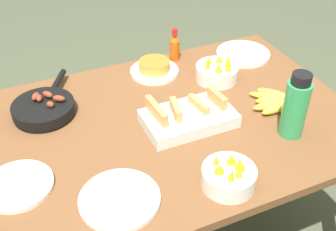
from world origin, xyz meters
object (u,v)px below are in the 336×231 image
melon_tray (188,117)px  water_bottle (295,106)px  banana_bunch (276,101)px  empty_plate_far_left (18,186)px  empty_plate_near_front (243,54)px  hot_sauce_bottle (175,46)px  fruit_bowl_mango (217,72)px  frittata_plate_center (154,68)px  empty_plate_far_right (120,199)px  fruit_bowl_citrus (229,176)px  skillet (44,108)px

melon_tray → water_bottle: 0.38m
banana_bunch → water_bottle: 0.20m
banana_bunch → empty_plate_far_left: size_ratio=0.90×
empty_plate_near_front → hot_sauce_bottle: 0.33m
banana_bunch → fruit_bowl_mango: bearing=114.3°
frittata_plate_center → empty_plate_far_right: 0.75m
banana_bunch → water_bottle: (-0.05, -0.16, 0.10)m
fruit_bowl_citrus → melon_tray: bearing=86.3°
skillet → frittata_plate_center: skillet is taller
fruit_bowl_mango → water_bottle: size_ratio=0.73×
fruit_bowl_mango → skillet: bearing=176.3°
frittata_plate_center → empty_plate_near_front: frittata_plate_center is taller
fruit_bowl_citrus → water_bottle: size_ratio=0.69×
empty_plate_far_left → water_bottle: bearing=-7.5°
skillet → empty_plate_far_left: size_ratio=1.60×
empty_plate_far_right → hot_sauce_bottle: (0.51, 0.72, 0.06)m
fruit_bowl_mango → fruit_bowl_citrus: 0.62m
skillet → fruit_bowl_mango: fruit_bowl_mango is taller
banana_bunch → empty_plate_near_front: (0.10, 0.40, -0.01)m
melon_tray → empty_plate_far_right: size_ratio=1.35×
hot_sauce_bottle → fruit_bowl_citrus: bearing=-102.6°
empty_plate_far_left → frittata_plate_center: bearing=35.3°
fruit_bowl_mango → hot_sauce_bottle: bearing=112.1°
empty_plate_far_left → hot_sauce_bottle: (0.78, 0.54, 0.06)m
skillet → fruit_bowl_citrus: (0.45, -0.61, 0.01)m
banana_bunch → fruit_bowl_mango: size_ratio=1.08×
empty_plate_far_right → fruit_bowl_mango: size_ratio=1.36×
empty_plate_far_left → hot_sauce_bottle: hot_sauce_bottle is taller
fruit_bowl_mango → empty_plate_far_left: bearing=-160.9°
empty_plate_far_left → empty_plate_near_front: bearing=21.9°
melon_tray → empty_plate_far_left: bearing=-173.1°
fruit_bowl_mango → frittata_plate_center: bearing=145.3°
banana_bunch → fruit_bowl_mango: fruit_bowl_mango is taller
empty_plate_near_front → water_bottle: bearing=-105.2°
skillet → empty_plate_near_front: 0.95m
banana_bunch → fruit_bowl_citrus: fruit_bowl_citrus is taller
empty_plate_near_front → empty_plate_far_left: 1.18m
hot_sauce_bottle → empty_plate_far_left: bearing=-145.6°
water_bottle → empty_plate_far_left: bearing=172.5°
melon_tray → frittata_plate_center: melon_tray is taller
frittata_plate_center → fruit_bowl_citrus: (-0.05, -0.72, 0.01)m
frittata_plate_center → empty_plate_far_left: bearing=-144.7°
melon_tray → water_bottle: size_ratio=1.34×
fruit_bowl_citrus → fruit_bowl_mango: bearing=64.1°
skillet → hot_sauce_bottle: size_ratio=2.29×
melon_tray → frittata_plate_center: size_ratio=1.57×
skillet → water_bottle: 0.93m
banana_bunch → empty_plate_far_right: bearing=-163.0°
skillet → fruit_bowl_mango: bearing=-64.3°
frittata_plate_center → empty_plate_far_left: frittata_plate_center is taller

